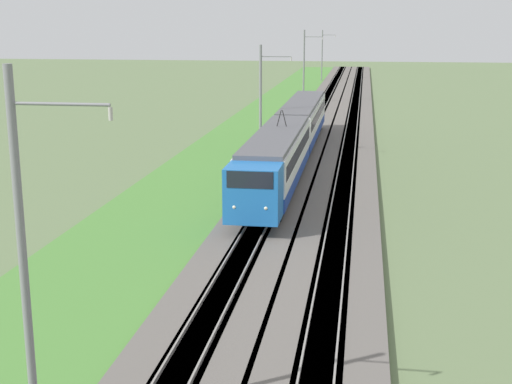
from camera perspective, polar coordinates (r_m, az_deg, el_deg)
ballast_main at (r=59.03m, az=3.29°, el=3.04°), size 240.00×4.40×0.30m
ballast_adjacent at (r=58.80m, az=7.38°, el=2.91°), size 240.00×4.40×0.30m
track_main at (r=59.03m, az=3.29°, el=3.05°), size 240.00×1.57×0.45m
track_adjacent at (r=58.80m, az=7.38°, el=2.92°), size 240.00×1.57×0.45m
grass_verge at (r=59.79m, az=-1.93°, el=3.10°), size 240.00×8.71×0.12m
passenger_train at (r=53.96m, az=2.84°, el=4.50°), size 39.17×2.88×5.12m
catenary_mast_near at (r=18.26m, az=-17.99°, el=-5.36°), size 0.22×2.56×9.81m
catenary_mast_mid at (r=56.59m, az=0.42°, el=7.26°), size 0.22×2.56×9.08m
catenary_mast_far at (r=96.48m, az=3.88°, el=9.99°), size 0.22×2.56×9.84m
catenary_mast_distant at (r=136.64m, az=5.32°, el=10.87°), size 0.22×2.56×9.44m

